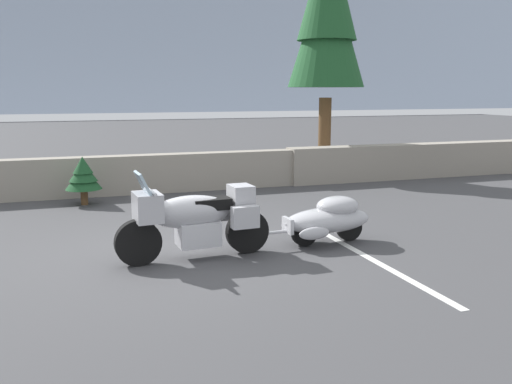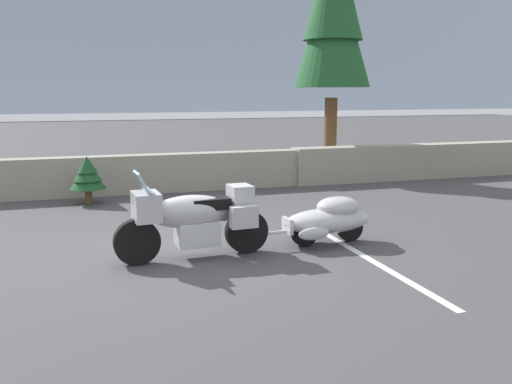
# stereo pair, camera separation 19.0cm
# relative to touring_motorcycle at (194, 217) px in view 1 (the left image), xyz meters

# --- Properties ---
(ground_plane) EXTENTS (80.00, 80.00, 0.00)m
(ground_plane) POSITION_rel_touring_motorcycle_xyz_m (-0.21, 0.38, -0.62)
(ground_plane) COLOR #424244
(stone_guard_wall) EXTENTS (24.00, 0.58, 0.96)m
(stone_guard_wall) POSITION_rel_touring_motorcycle_xyz_m (1.00, 5.61, -0.17)
(stone_guard_wall) COLOR gray
(stone_guard_wall) RESTS_ON ground
(distant_ridgeline) EXTENTS (240.00, 80.00, 16.00)m
(distant_ridgeline) POSITION_rel_touring_motorcycle_xyz_m (-0.21, 95.62, 7.38)
(distant_ridgeline) COLOR #99A8BF
(distant_ridgeline) RESTS_ON ground
(touring_motorcycle) EXTENTS (2.31, 0.83, 1.33)m
(touring_motorcycle) POSITION_rel_touring_motorcycle_xyz_m (0.00, 0.00, 0.00)
(touring_motorcycle) COLOR black
(touring_motorcycle) RESTS_ON ground
(car_shaped_trailer) EXTENTS (2.22, 0.82, 0.76)m
(car_shaped_trailer) POSITION_rel_touring_motorcycle_xyz_m (2.23, 0.14, -0.21)
(car_shaped_trailer) COLOR black
(car_shaped_trailer) RESTS_ON ground
(pine_tree_tall) EXTENTS (2.16, 2.16, 7.75)m
(pine_tree_tall) POSITION_rel_touring_motorcycle_xyz_m (5.37, 6.81, 4.23)
(pine_tree_tall) COLOR brown
(pine_tree_tall) RESTS_ON ground
(pine_sapling_near) EXTENTS (0.78, 0.78, 1.05)m
(pine_sapling_near) POSITION_rel_touring_motorcycle_xyz_m (-1.40, 4.63, 0.03)
(pine_sapling_near) COLOR brown
(pine_sapling_near) RESTS_ON ground
(parking_stripe_marker) EXTENTS (0.12, 3.60, 0.01)m
(parking_stripe_marker) POSITION_rel_touring_motorcycle_xyz_m (2.45, -1.12, -0.62)
(parking_stripe_marker) COLOR silver
(parking_stripe_marker) RESTS_ON ground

